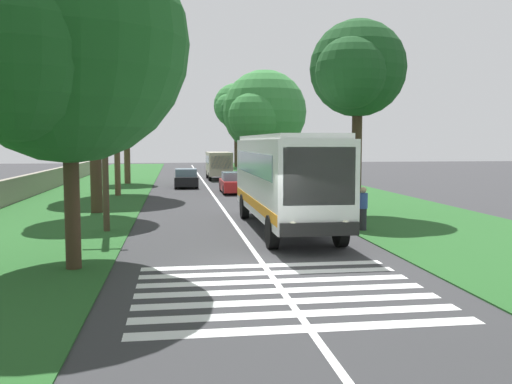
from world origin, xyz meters
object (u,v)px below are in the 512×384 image
Objects in this scene: coach_bus at (284,176)px; roadside_tree_left_2 at (61,49)px; utility_pole at (105,135)px; roadside_tree_right_0 at (262,115)px; roadside_tree_left_4 at (125,118)px; roadside_tree_left_0 at (113,69)px; pedestrian at (363,208)px; trailing_minibus_0 at (219,163)px; roadside_tree_left_1 at (90,50)px; roadside_tree_right_2 at (235,107)px; trailing_car_0 at (234,183)px; trailing_car_1 at (186,179)px; roadside_tree_right_3 at (242,113)px; roadside_tree_right_4 at (355,72)px.

roadside_tree_left_2 is (-6.09, 7.18, 3.75)m from coach_bus.
roadside_tree_right_0 is at bearing -21.05° from utility_pole.
roadside_tree_left_4 is at bearing 3.22° from utility_pole.
roadside_tree_left_0 is 7.09× the size of pedestrian.
roadside_tree_left_4 is (31.95, 1.14, -0.42)m from roadside_tree_left_2.
utility_pole is 4.21× the size of pedestrian.
trailing_minibus_0 is 31.61m from pedestrian.
roadside_tree_right_2 reaches higher than roadside_tree_left_1.
trailing_car_0 is at bearing 173.92° from roadside_tree_right_2.
roadside_tree_left_0 reaches higher than roadside_tree_left_2.
pedestrian is at bearing 179.02° from roadside_tree_right_2.
roadside_tree_left_0 is 9.14m from roadside_tree_left_1.
roadside_tree_left_4 is (9.56, 8.05, 4.81)m from trailing_car_0.
roadside_tree_right_0 is at bearing -17.67° from roadside_tree_left_2.
coach_bus is 1.05× the size of roadside_tree_left_1.
roadside_tree_right_0 is (5.00, -6.69, 5.17)m from trailing_car_1.
roadside_tree_left_1 is 12.56m from roadside_tree_left_2.
roadside_tree_left_1 reaches higher than roadside_tree_left_2.
trailing_car_1 is 8.04m from roadside_tree_left_4.
trailing_car_0 is 0.60× the size of utility_pole.
roadside_tree_right_0 is 19.50m from roadside_tree_right_3.
coach_bus is 18.38m from roadside_tree_left_0.
roadside_tree_right_2 is 57.17m from pedestrian.
pedestrian is (-16.27, -11.06, -7.15)m from roadside_tree_left_0.
roadside_tree_right_3 is 5.84× the size of pedestrian.
roadside_tree_right_3 is (30.71, -11.93, -1.15)m from roadside_tree_left_0.
trailing_car_0 is 1.00× the size of trailing_car_1.
roadside_tree_left_2 is 12.46m from pedestrian.
roadside_tree_right_2 is (49.55, -12.12, 0.44)m from roadside_tree_left_1.
coach_bus is 6.60× the size of pedestrian.
roadside_tree_left_4 is (10.45, 0.23, -2.59)m from roadside_tree_left_0.
pedestrian is (-56.68, 0.97, -7.37)m from roadside_tree_right_2.
utility_pole is (-15.98, 6.61, 3.07)m from trailing_car_0.
roadside_tree_left_2 is 5.46× the size of pedestrian.
roadside_tree_left_4 is 32.49m from roadside_tree_right_2.
trailing_car_0 is 0.55× the size of roadside_tree_left_4.
roadside_tree_left_1 reaches higher than trailing_minibus_0.
utility_pole is at bearing 168.97° from roadside_tree_right_2.
roadside_tree_left_4 is 25.21m from roadside_tree_right_4.
pedestrian is at bearing -164.11° from trailing_car_1.
trailing_car_0 is at bearing 161.20° from roadside_tree_right_0.
roadside_tree_left_1 is 51.01m from roadside_tree_right_2.
roadside_tree_left_2 is (-22.40, 6.91, 5.23)m from trailing_car_0.
roadside_tree_left_1 is (-10.03, 7.91, 7.17)m from trailing_car_0.
roadside_tree_right_4 is (-2.31, -12.31, -1.10)m from roadside_tree_left_1.
trailing_minibus_0 is 0.84× the size of utility_pole.
trailing_minibus_0 is 6.78m from roadside_tree_right_0.
roadside_tree_left_0 is at bearing 46.88° from roadside_tree_right_4.
roadside_tree_left_1 is at bearing 162.87° from trailing_car_1.
coach_bus is 46.53m from roadside_tree_right_3.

